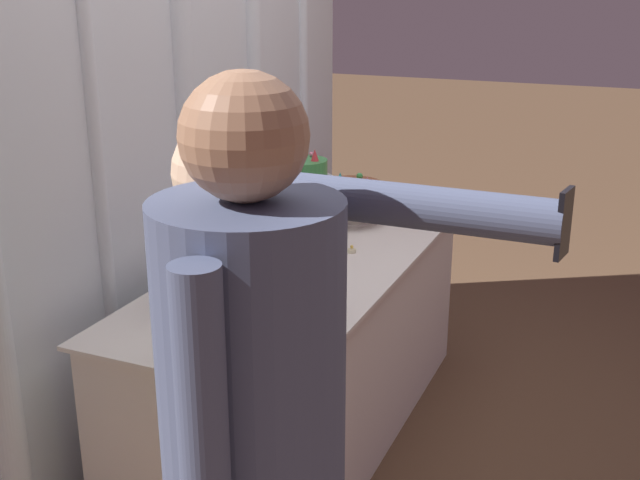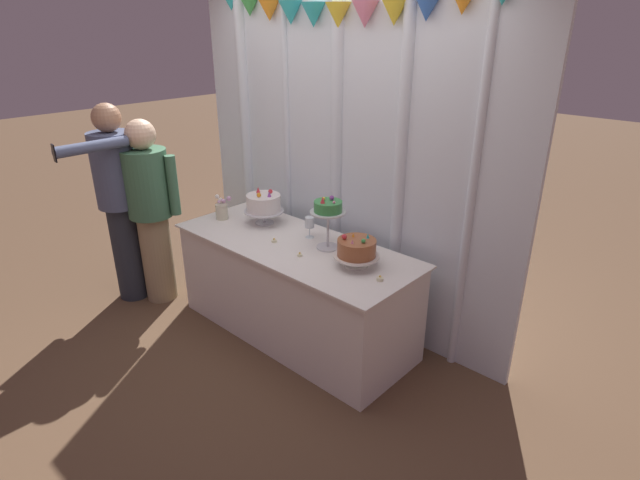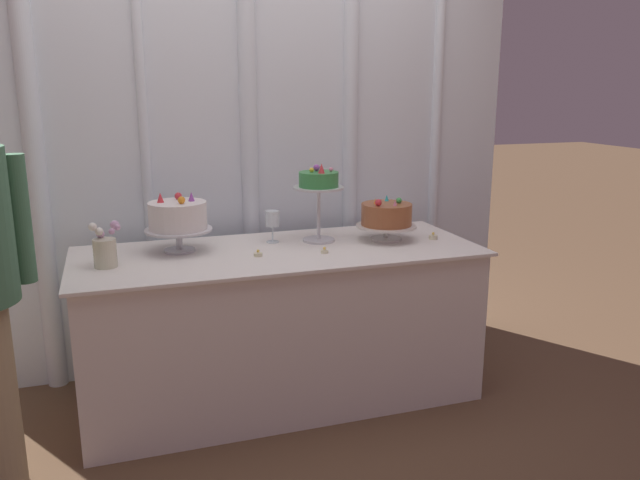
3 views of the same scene
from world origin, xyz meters
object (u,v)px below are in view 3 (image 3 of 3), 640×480
at_px(cake_display_center, 319,186).
at_px(tealight_far_left, 258,254).
at_px(cake_display_leftmost, 178,217).
at_px(flower_vase, 105,249).
at_px(cake_display_rightmost, 386,216).
at_px(tealight_near_left, 325,251).
at_px(cake_table, 281,324).
at_px(wine_glass, 272,220).
at_px(tealight_near_right, 433,237).

bearing_deg(cake_display_center, tealight_far_left, -152.01).
relative_size(cake_display_center, tealight_far_left, 9.78).
bearing_deg(tealight_far_left, cake_display_leftmost, 148.84).
height_order(flower_vase, tealight_far_left, flower_vase).
bearing_deg(cake_display_rightmost, cake_display_leftmost, 174.38).
height_order(cake_display_rightmost, tealight_near_left, cake_display_rightmost).
height_order(cake_display_center, cake_display_rightmost, cake_display_center).
bearing_deg(tealight_near_left, tealight_far_left, 171.77).
distance_m(cake_table, wine_glass, 0.52).
bearing_deg(cake_display_rightmost, flower_vase, -177.34).
height_order(cake_table, tealight_near_right, tealight_near_right).
xyz_separation_m(cake_display_leftmost, tealight_near_left, (0.65, -0.25, -0.16)).
height_order(cake_display_center, wine_glass, cake_display_center).
relative_size(wine_glass, flower_vase, 0.81).
bearing_deg(tealight_far_left, tealight_near_right, 2.66).
distance_m(cake_table, cake_display_center, 0.71).
relative_size(cake_table, cake_display_rightmost, 6.28).
bearing_deg(tealight_near_right, cake_table, 177.32).
relative_size(cake_table, tealight_far_left, 47.12).
bearing_deg(cake_display_center, cake_display_leftmost, 179.02).
distance_m(cake_table, tealight_near_right, 0.90).
relative_size(cake_table, flower_vase, 9.63).
bearing_deg(tealight_near_left, cake_display_leftmost, 159.01).
xyz_separation_m(cake_display_center, tealight_far_left, (-0.36, -0.19, -0.27)).
bearing_deg(tealight_near_right, flower_vase, -179.82).
bearing_deg(cake_display_center, tealight_near_right, -14.46).
relative_size(cake_table, tealight_near_left, 53.04).
relative_size(cake_display_rightmost, tealight_near_right, 6.92).
xyz_separation_m(cake_table, tealight_far_left, (-0.12, -0.08, 0.39)).
bearing_deg(tealight_near_right, cake_display_leftmost, 172.83).
bearing_deg(cake_table, flower_vase, -176.90).
distance_m(tealight_far_left, tealight_near_left, 0.31).
bearing_deg(wine_glass, cake_table, -92.83).
relative_size(cake_display_leftmost, tealight_near_right, 7.13).
height_order(cake_display_leftmost, tealight_near_left, cake_display_leftmost).
bearing_deg(wine_glass, cake_display_rightmost, -14.03).
relative_size(flower_vase, tealight_far_left, 4.89).
distance_m(cake_display_rightmost, flower_vase, 1.37).
bearing_deg(cake_display_leftmost, flower_vase, -153.71).
distance_m(wine_glass, tealight_near_right, 0.83).
relative_size(flower_vase, tealight_near_left, 5.51).
xyz_separation_m(cake_display_leftmost, cake_display_rightmost, (1.03, -0.10, -0.04)).
distance_m(cake_display_leftmost, tealight_far_left, 0.42).
relative_size(cake_display_leftmost, tealight_far_left, 7.72).
relative_size(cake_display_rightmost, tealight_near_left, 8.44).
distance_m(wine_glass, tealight_far_left, 0.30).
bearing_deg(cake_table, tealight_near_right, -2.68).
height_order(cake_table, cake_display_rightmost, cake_display_rightmost).
relative_size(cake_display_center, cake_display_rightmost, 1.30).
distance_m(cake_display_rightmost, tealight_near_left, 0.43).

